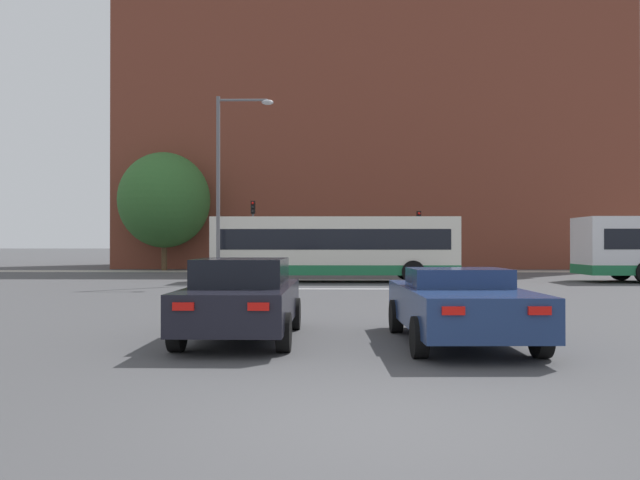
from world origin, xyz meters
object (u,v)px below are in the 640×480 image
(bus_crossing_lead, at_px, (335,247))
(traffic_light_far_left, at_px, (253,224))
(car_roadster_right, at_px, (459,304))
(car_saloon_left, at_px, (242,298))
(pedestrian_waiting, at_px, (323,256))
(traffic_light_far_right, at_px, (419,231))
(street_lamp_junction, at_px, (227,170))

(bus_crossing_lead, height_order, traffic_light_far_left, traffic_light_far_left)
(car_roadster_right, bearing_deg, car_saloon_left, 172.65)
(bus_crossing_lead, bearing_deg, traffic_light_far_left, -153.66)
(car_saloon_left, height_order, pedestrian_waiting, pedestrian_waiting)
(car_roadster_right, relative_size, traffic_light_far_left, 1.03)
(car_saloon_left, distance_m, traffic_light_far_left, 27.40)
(car_roadster_right, distance_m, bus_crossing_lead, 17.60)
(car_roadster_right, xyz_separation_m, pedestrian_waiting, (-2.69, 27.08, 0.26))
(bus_crossing_lead, distance_m, traffic_light_far_right, 11.26)
(street_lamp_junction, distance_m, pedestrian_waiting, 12.89)
(car_saloon_left, relative_size, traffic_light_far_right, 1.16)
(traffic_light_far_left, xyz_separation_m, pedestrian_waiting, (4.35, -0.45, -1.98))
(car_saloon_left, height_order, car_roadster_right, car_saloon_left)
(car_saloon_left, relative_size, street_lamp_junction, 0.54)
(bus_crossing_lead, distance_m, traffic_light_far_left, 11.33)
(traffic_light_far_right, bearing_deg, pedestrian_waiting, -177.13)
(street_lamp_junction, bearing_deg, traffic_light_far_left, 91.98)
(street_lamp_junction, bearing_deg, car_saloon_left, -79.57)
(bus_crossing_lead, xyz_separation_m, pedestrian_waiting, (-0.63, 9.63, -0.61))
(traffic_light_far_left, height_order, traffic_light_far_right, traffic_light_far_left)
(car_saloon_left, bearing_deg, traffic_light_far_right, 75.84)
(traffic_light_far_left, bearing_deg, pedestrian_waiting, -5.89)
(traffic_light_far_left, distance_m, pedestrian_waiting, 4.80)
(traffic_light_far_left, bearing_deg, bus_crossing_lead, -63.66)
(traffic_light_far_right, distance_m, street_lamp_junction, 15.62)
(car_roadster_right, distance_m, traffic_light_far_left, 28.51)
(pedestrian_waiting, bearing_deg, car_roadster_right, -119.57)
(traffic_light_far_left, distance_m, street_lamp_junction, 12.24)
(car_roadster_right, bearing_deg, street_lamp_junction, 111.81)
(car_saloon_left, distance_m, bus_crossing_lead, 17.17)
(traffic_light_far_left, height_order, street_lamp_junction, street_lamp_junction)
(car_saloon_left, bearing_deg, car_roadster_right, -5.51)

